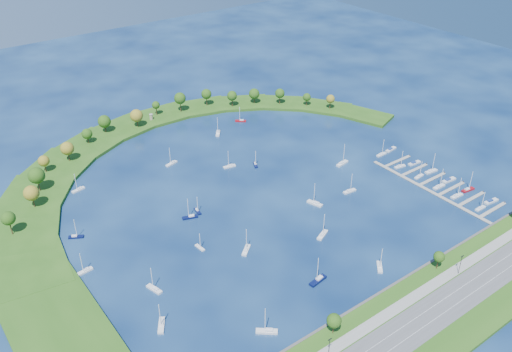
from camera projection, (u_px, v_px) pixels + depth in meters
ground at (254, 188)px, 310.38m from camera, size 700.00×700.00×0.00m
south_shoreline at (430, 314)px, 225.29m from camera, size 420.00×43.10×11.60m
breakwater at (142, 176)px, 319.79m from camera, size 286.74×247.64×2.00m
breakwater_trees at (148, 126)px, 355.48m from camera, size 238.41×90.54×14.75m
harbor_tower at (151, 117)px, 383.46m from camera, size 2.60×2.60×4.17m
dock_system at (437, 186)px, 311.68m from camera, size 24.28×82.00×1.60m
moored_boat_0 at (230, 166)px, 330.59m from camera, size 8.00×3.53×11.37m
moored_boat_1 at (200, 247)px, 263.31m from camera, size 2.34×6.35×9.13m
moored_boat_2 at (267, 331)px, 217.37m from camera, size 8.34×7.50×12.92m
moored_boat_3 at (78, 189)px, 307.90m from camera, size 7.95×3.74×11.28m
moored_boat_4 at (161, 324)px, 220.23m from camera, size 6.72×8.57×12.70m
moored_boat_5 at (197, 211)px, 289.80m from camera, size 2.82×6.86×9.80m
moored_boat_6 at (315, 203)px, 295.87m from camera, size 5.00×9.31×13.18m
moored_boat_7 at (246, 250)px, 261.43m from camera, size 8.04×7.22×12.45m
moored_boat_8 at (322, 234)px, 271.70m from camera, size 9.03×5.83×12.92m
moored_boat_9 at (241, 120)px, 386.02m from camera, size 7.28×6.67×11.36m
moored_boat_10 at (154, 289)px, 238.26m from camera, size 4.40×8.61×12.19m
moored_boat_11 at (85, 271)px, 248.43m from camera, size 7.81×2.96×11.21m
moored_boat_12 at (380, 266)px, 251.00m from camera, size 7.03×7.34×11.68m
moored_boat_13 at (190, 217)px, 284.93m from camera, size 8.51×4.83×12.07m
moored_boat_14 at (342, 163)px, 333.54m from camera, size 9.61×4.16×13.67m
moored_boat_15 at (255, 164)px, 332.40m from camera, size 4.88×7.13×10.28m
moored_boat_16 at (76, 236)px, 270.52m from camera, size 7.46×5.51×10.91m
moored_boat_17 at (318, 280)px, 243.02m from camera, size 9.75×3.99×13.92m
moored_boat_18 at (350, 191)px, 306.54m from camera, size 8.18×2.95×11.77m
moored_boat_19 at (218, 133)px, 369.16m from camera, size 7.24×8.34×12.75m
moored_boat_20 at (172, 163)px, 333.53m from camera, size 8.43×4.43×11.94m
docked_boat_0 at (481, 208)px, 292.03m from camera, size 7.20×2.09×10.56m
docked_boat_1 at (491, 201)px, 297.76m from camera, size 9.39×3.66×1.87m
docked_boat_2 at (457, 195)px, 302.29m from camera, size 8.32×2.83×12.03m
docked_boat_3 at (468, 189)px, 307.78m from camera, size 8.57×3.37×12.26m
docked_boat_4 at (439, 186)px, 310.58m from camera, size 8.30×2.60×12.08m
docked_boat_5 at (449, 180)px, 316.74m from camera, size 9.66×3.34×1.94m
docked_boat_6 at (419, 176)px, 320.41m from camera, size 7.34×2.71×10.54m
docked_boat_7 at (431, 171)px, 325.38m from camera, size 8.77×3.36×12.57m
docked_boat_8 at (400, 166)px, 330.47m from camera, size 7.76×3.27×11.06m
docked_boat_9 at (414, 163)px, 334.15m from camera, size 8.93×3.18×1.79m
docked_boat_10 at (381, 154)px, 343.43m from camera, size 7.60×2.27×11.12m
docked_boat_11 at (391, 149)px, 349.28m from camera, size 9.18×3.74×1.82m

